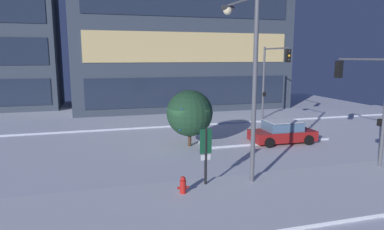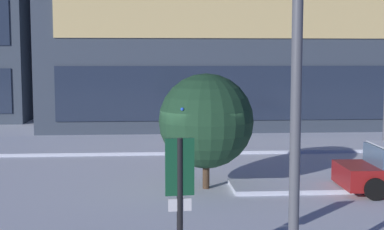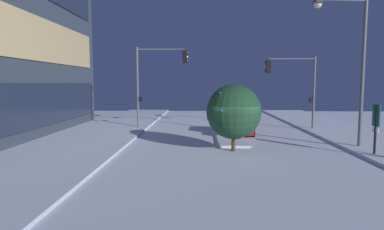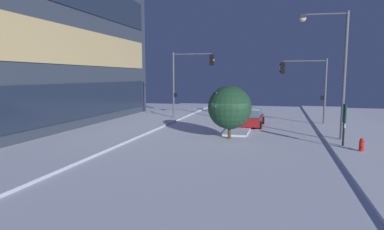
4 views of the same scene
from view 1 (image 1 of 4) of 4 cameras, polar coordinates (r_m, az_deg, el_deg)
The scene contains 11 objects.
ground at distance 22.01m, azimuth -0.99°, elevation -5.30°, with size 52.00×52.00×0.00m, color silver.
curb_strip_near at distance 14.11m, azimuth 8.45°, elevation -13.95°, with size 52.00×5.20×0.14m, color silver.
curb_strip_far at distance 30.38m, azimuth -5.23°, elevation -0.99°, with size 52.00×5.20×0.14m, color silver.
median_strip at distance 23.86m, azimuth 12.09°, elevation -4.15°, with size 9.00×1.80×0.14m, color silver.
car_near at distance 23.54m, azimuth 14.93°, elevation -2.86°, with size 4.41×2.20×1.49m.
traffic_light_corner_far_right at distance 29.80m, azimuth 13.37°, elevation 7.13°, with size 0.32×4.22×6.59m.
traffic_light_corner_near_right at distance 20.59m, azimuth 26.89°, elevation 3.80°, with size 0.32×3.99×5.78m.
street_lamp_arched at distance 15.59m, azimuth 9.09°, elevation 8.40°, with size 0.63×3.02×8.34m.
fire_hydrant at distance 14.33m, azimuth -1.53°, elevation -11.95°, with size 0.48×0.26×0.87m.
parking_info_sign at distance 14.91m, azimuth 2.32°, elevation -5.99°, with size 0.55×0.12×2.64m.
decorated_tree_median at distance 21.68m, azimuth -0.40°, elevation 0.31°, with size 2.98×2.98×3.65m.
Camera 1 is at (-5.41, -20.55, 5.73)m, focal length 31.73 mm.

